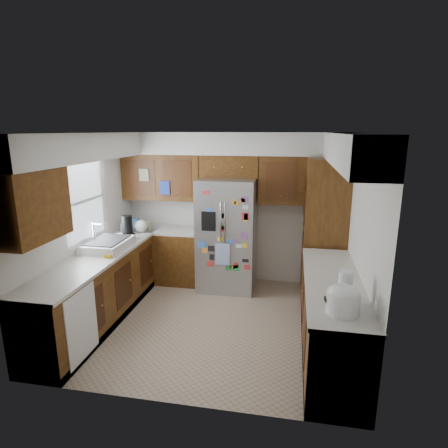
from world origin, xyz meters
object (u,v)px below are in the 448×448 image
(pantry, at_px, (324,229))
(fridge, at_px, (227,235))
(rice_cooker, at_px, (343,299))
(paper_towel, at_px, (345,286))

(pantry, height_order, fridge, pantry)
(fridge, distance_m, rice_cooker, 2.89)
(rice_cooker, distance_m, paper_towel, 0.27)
(paper_towel, bearing_deg, pantry, 91.28)
(paper_towel, bearing_deg, fridge, 125.16)
(fridge, bearing_deg, pantry, -2.06)
(pantry, xyz_separation_m, paper_towel, (0.05, -2.14, -0.00))
(pantry, height_order, rice_cooker, pantry)
(pantry, height_order, paper_towel, pantry)
(rice_cooker, bearing_deg, fridge, 121.37)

